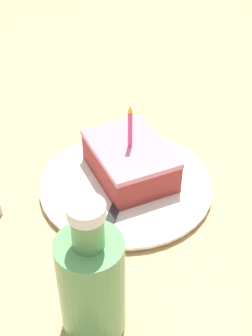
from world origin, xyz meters
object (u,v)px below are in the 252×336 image
at_px(fork, 113,214).
at_px(bottle, 92,283).
at_px(plate, 126,185).
at_px(cake_slice, 130,160).

relative_size(fork, bottle, 0.84).
bearing_deg(fork, plate, -128.97).
bearing_deg(bottle, plate, -123.41).
bearing_deg(cake_slice, plate, 46.17).
bearing_deg(plate, bottle, 56.59).
relative_size(cake_slice, bottle, 0.75).
height_order(plate, fork, fork).
bearing_deg(fork, cake_slice, -129.96).
height_order(plate, bottle, bottle).
xyz_separation_m(plate, fork, (0.04, 0.05, 0.01)).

